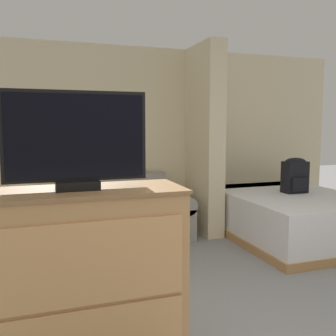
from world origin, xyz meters
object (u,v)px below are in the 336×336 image
object	(u,v)px
table_lamp	(23,181)
backpack	(295,175)
coffee_table	(128,228)
bed	(289,215)
tv_dresser	(80,286)
tv	(76,141)
couch	(118,216)

from	to	relation	value
table_lamp	backpack	size ratio (longest dim) A/B	0.84
coffee_table	bed	bearing A→B (deg)	5.37
coffee_table	tv_dresser	bearing A→B (deg)	-110.84
coffee_table	backpack	distance (m)	2.40
bed	backpack	distance (m)	0.55
tv_dresser	tv	size ratio (longest dim) A/B	1.54
tv	backpack	world-z (taller)	tv
tv	tv_dresser	bearing A→B (deg)	-90.00
tv_dresser	table_lamp	bearing A→B (deg)	99.02
couch	backpack	distance (m)	2.42
bed	backpack	bearing A→B (deg)	17.48
couch	table_lamp	xyz separation A→B (m)	(-1.16, -0.08, 0.53)
couch	coffee_table	bearing A→B (deg)	-94.30
table_lamp	tv_dresser	bearing A→B (deg)	-80.98
table_lamp	backpack	distance (m)	3.48
coffee_table	table_lamp	distance (m)	1.43
couch	coffee_table	world-z (taller)	couch
tv_dresser	bed	distance (m)	3.55
tv_dresser	backpack	world-z (taller)	tv_dresser
table_lamp	backpack	world-z (taller)	backpack
tv_dresser	backpack	xyz separation A→B (m)	(3.02, 2.03, 0.27)
couch	table_lamp	distance (m)	1.27
couch	bed	xyz separation A→B (m)	(2.18, -0.67, -0.01)
table_lamp	tv	world-z (taller)	tv
coffee_table	bed	world-z (taller)	bed
bed	table_lamp	bearing A→B (deg)	169.95
coffee_table	backpack	size ratio (longest dim) A/B	1.33
couch	backpack	bearing A→B (deg)	-15.73
table_lamp	bed	distance (m)	3.43
tv	backpack	size ratio (longest dim) A/B	1.67
coffee_table	table_lamp	world-z (taller)	table_lamp
table_lamp	tv	size ratio (longest dim) A/B	0.50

